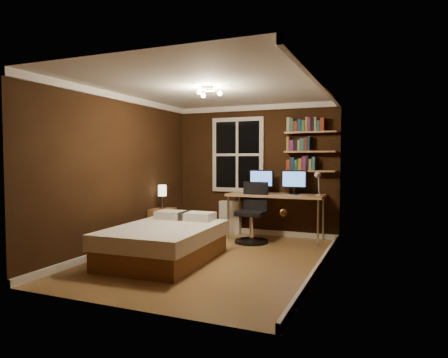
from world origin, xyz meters
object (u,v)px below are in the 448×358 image
at_px(bed, 165,242).
at_px(monitor_right, 294,182).
at_px(bedside_lamp, 162,197).
at_px(nightstand, 163,224).
at_px(monitor_left, 261,181).
at_px(desk_lamp, 318,183).
at_px(radiator, 230,217).
at_px(office_chair, 253,219).
at_px(desk, 276,197).

relative_size(bed, monitor_right, 4.11).
bearing_deg(bedside_lamp, monitor_right, 20.98).
xyz_separation_m(nightstand, monitor_right, (2.24, 0.86, 0.77)).
relative_size(bed, monitor_left, 4.11).
relative_size(bed, desk_lamp, 4.31).
xyz_separation_m(nightstand, monitor_left, (1.62, 0.86, 0.77)).
bearing_deg(radiator, bed, -92.32).
bearing_deg(nightstand, bedside_lamp, 71.20).
height_order(bed, office_chair, office_chair).
bearing_deg(radiator, office_chair, -43.61).
bearing_deg(desk_lamp, office_chair, -164.03).
height_order(radiator, monitor_left, monitor_left).
distance_m(bed, monitor_left, 2.45).
bearing_deg(office_chair, desk, 55.33).
distance_m(radiator, office_chair, 0.94).
xyz_separation_m(desk, monitor_right, (0.32, 0.09, 0.28)).
relative_size(monitor_right, office_chair, 0.43).
relative_size(bed, office_chair, 1.79).
height_order(bedside_lamp, desk, bedside_lamp).
bearing_deg(radiator, monitor_right, -6.41).
height_order(bedside_lamp, monitor_right, monitor_right).
bearing_deg(bedside_lamp, radiator, 46.91).
bearing_deg(monitor_right, bed, -122.49).
bearing_deg(desk_lamp, radiator, 169.18).
xyz_separation_m(bed, desk_lamp, (1.85, 2.00, 0.78)).
distance_m(desk, monitor_left, 0.42).
bearing_deg(desk, bed, -117.11).
xyz_separation_m(desk, monitor_left, (-0.30, 0.09, 0.28)).
height_order(monitor_left, desk_lamp, desk_lamp).
bearing_deg(monitor_left, radiator, 167.92).
xyz_separation_m(bedside_lamp, desk, (1.92, 0.77, -0.01)).
bearing_deg(bedside_lamp, nightstand, -90.00).
bearing_deg(desk, monitor_right, 15.38).
height_order(bed, monitor_right, monitor_right).
distance_m(radiator, desk, 1.10).
distance_m(monitor_right, desk_lamp, 0.50).
bearing_deg(desk, bedside_lamp, -158.12).
distance_m(bed, office_chair, 1.86).
relative_size(nightstand, radiator, 0.88).
height_order(bedside_lamp, monitor_left, monitor_left).
relative_size(nightstand, desk_lamp, 1.27).
distance_m(monitor_right, office_chair, 1.02).
bearing_deg(desk_lamp, monitor_left, 169.99).
height_order(bed, bedside_lamp, bedside_lamp).
bearing_deg(desk_lamp, nightstand, -166.08).
distance_m(nightstand, radiator, 1.38).
relative_size(radiator, desk, 0.36).
bearing_deg(desk, nightstand, -158.12).
distance_m(nightstand, monitor_left, 1.99).
xyz_separation_m(nightstand, desk, (1.92, 0.77, 0.49)).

